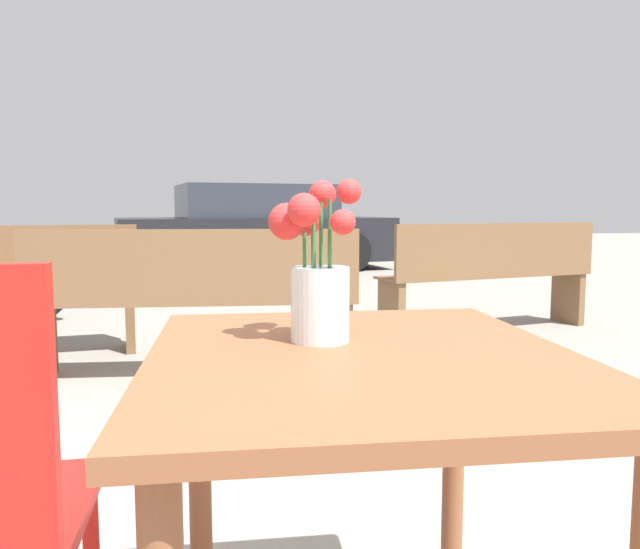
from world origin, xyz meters
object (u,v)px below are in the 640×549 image
bench_middle (492,272)px  parked_car (255,230)px  bench_near (194,297)px  flower_vase (316,278)px  bench_far (2,285)px  table_front (361,420)px

bench_middle → parked_car: size_ratio=0.42×
bench_near → parked_car: bearing=80.4°
flower_vase → bench_middle: 3.95m
flower_vase → bench_far: 3.61m
bench_near → flower_vase: bearing=-85.8°
table_front → bench_near: (-0.23, 2.54, -0.13)m
bench_near → bench_middle: bearing=21.2°
bench_far → parked_car: bearing=67.2°
bench_middle → bench_far: same height
bench_middle → table_front: bearing=-120.9°
table_front → flower_vase: 0.26m
parked_car → bench_near: bearing=-99.6°
flower_vase → bench_far: size_ratio=0.17×
flower_vase → parked_car: (0.88, 8.72, -0.21)m
flower_vase → bench_near: bearing=94.2°
table_front → parked_car: (0.83, 8.81, 0.02)m
table_front → bench_far: (-1.45, 3.40, -0.14)m
table_front → bench_near: bearing=95.3°
bench_middle → bench_far: 3.50m
bench_middle → bench_near: bearing=-158.8°
bench_middle → bench_far: (-3.50, -0.02, -0.00)m
table_front → bench_middle: size_ratio=0.47×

